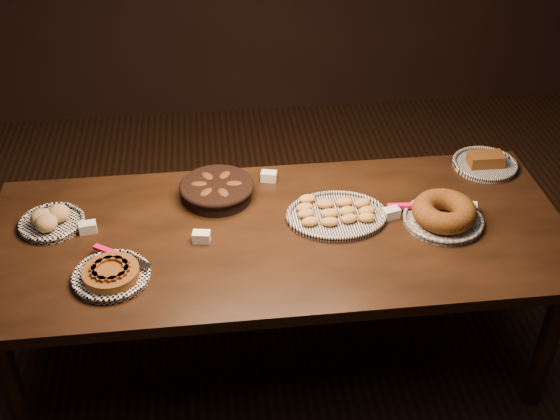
{
  "coord_description": "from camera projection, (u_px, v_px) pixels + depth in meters",
  "views": [
    {
      "loc": [
        -0.26,
        -2.27,
        2.52
      ],
      "look_at": [
        0.01,
        0.05,
        0.82
      ],
      "focal_mm": 45.0,
      "sensor_mm": 36.0,
      "label": 1
    }
  ],
  "objects": [
    {
      "name": "tent_cards",
      "position": [
        285.0,
        211.0,
        2.96
      ],
      "size": [
        1.67,
        0.47,
        0.04
      ],
      "color": "white",
      "rests_on": "buffet_table"
    },
    {
      "name": "buffet_table",
      "position": [
        279.0,
        245.0,
        2.93
      ],
      "size": [
        2.4,
        1.0,
        0.75
      ],
      "color": "black",
      "rests_on": "ground"
    },
    {
      "name": "loaf_plate",
      "position": [
        485.0,
        163.0,
        3.28
      ],
      "size": [
        0.3,
        0.3,
        0.07
      ],
      "rotation": [
        0.0,
        0.0,
        -0.02
      ],
      "color": "black",
      "rests_on": "buffet_table"
    },
    {
      "name": "bread_roll_plate",
      "position": [
        50.0,
        221.0,
        2.9
      ],
      "size": [
        0.27,
        0.27,
        0.08
      ],
      "rotation": [
        0.0,
        0.0,
        -0.05
      ],
      "color": "white",
      "rests_on": "buffet_table"
    },
    {
      "name": "apple_tart_plate",
      "position": [
        111.0,
        274.0,
        2.64
      ],
      "size": [
        0.3,
        0.33,
        0.06
      ],
      "rotation": [
        0.0,
        0.0,
        -0.44
      ],
      "color": "white",
      "rests_on": "buffet_table"
    },
    {
      "name": "ground",
      "position": [
        279.0,
        356.0,
        3.33
      ],
      "size": [
        5.0,
        5.0,
        0.0
      ],
      "primitive_type": "plane",
      "color": "black",
      "rests_on": "ground"
    },
    {
      "name": "croissant_basket",
      "position": [
        217.0,
        189.0,
        3.05
      ],
      "size": [
        0.39,
        0.39,
        0.08
      ],
      "rotation": [
        0.0,
        0.0,
        -0.37
      ],
      "color": "black",
      "rests_on": "buffet_table"
    },
    {
      "name": "madeleine_platter",
      "position": [
        336.0,
        214.0,
        2.95
      ],
      "size": [
        0.42,
        0.34,
        0.05
      ],
      "rotation": [
        0.0,
        0.0,
        0.02
      ],
      "color": "black",
      "rests_on": "buffet_table"
    },
    {
      "name": "bundt_cake_plate",
      "position": [
        444.0,
        214.0,
        2.91
      ],
      "size": [
        0.38,
        0.34,
        0.1
      ],
      "rotation": [
        0.0,
        0.0,
        0.09
      ],
      "color": "black",
      "rests_on": "buffet_table"
    }
  ]
}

